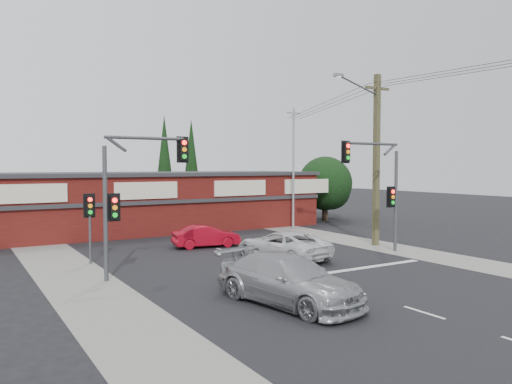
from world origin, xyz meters
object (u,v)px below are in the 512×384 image
white_suv (283,245)px  silver_suv (289,280)px  red_sedan (206,236)px  utility_pole (375,154)px  shop_building (142,201)px

white_suv → silver_suv: bearing=47.7°
white_suv → silver_suv: silver_suv is taller
silver_suv → white_suv: bearing=45.5°
red_sedan → silver_suv: bearing=175.8°
white_suv → red_sedan: size_ratio=1.35×
utility_pole → silver_suv: bearing=-146.6°
shop_building → utility_pole: 17.15m
silver_suv → utility_pole: (11.46, 7.56, 4.57)m
white_suv → red_sedan: (-1.60, 5.47, -0.09)m
white_suv → red_sedan: white_suv is taller
silver_suv → shop_building: shop_building is taller
white_suv → silver_suv: (-4.39, -6.73, 0.10)m
silver_suv → shop_building: 21.70m
red_sedan → utility_pole: 10.92m
silver_suv → utility_pole: bearing=22.0°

